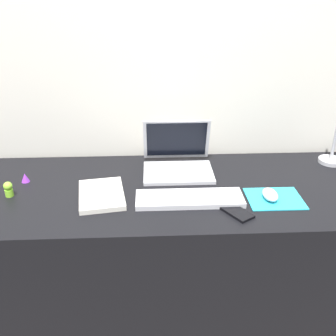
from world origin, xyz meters
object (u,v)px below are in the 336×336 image
Objects in this scene: laptop at (177,157)px; keyboard at (190,199)px; cell_phone at (236,212)px; toy_figurine_purple at (25,178)px; notebook_pad at (101,195)px; mouse at (270,195)px; toy_figurine_lime at (8,189)px.

keyboard is (0.03, -0.29, -0.04)m from laptop.
toy_figurine_purple is at bearing 128.35° from cell_phone.
mouse is at bearing -13.18° from notebook_pad.
laptop is 0.73× the size of keyboard.
toy_figurine_purple is (-0.98, 0.19, -0.00)m from mouse.
mouse is at bearing -1.79° from cell_phone.
toy_figurine_purple is (-0.67, 0.19, 0.01)m from keyboard.
toy_figurine_lime is at bearing -162.11° from laptop.
keyboard is 0.71m from toy_figurine_lime.
laptop is 7.86× the size of toy_figurine_purple.
toy_figurine_purple reaches higher than keyboard.
notebook_pad is 3.93× the size of toy_figurine_lime.
keyboard is 0.31m from mouse.
toy_figurine_purple is at bearing 164.20° from keyboard.
notebook_pad is at bearing -3.90° from toy_figurine_lime.
mouse is at bearing -0.33° from keyboard.
laptop is at bearing 17.89° from toy_figurine_lime.
toy_figurine_lime is (-0.86, 0.16, 0.03)m from cell_phone.
mouse is 0.65m from notebook_pad.
cell_phone is 0.88m from toy_figurine_lime.
notebook_pad is 6.29× the size of toy_figurine_purple.
toy_figurine_lime is (-1.01, 0.07, 0.01)m from mouse.
notebook_pad is 0.36m from toy_figurine_lime.
toy_figurine_purple is at bearing 147.74° from notebook_pad.
keyboard is at bearing -84.64° from laptop.
toy_figurine_lime is (-0.70, 0.07, 0.02)m from keyboard.
toy_figurine_purple reaches higher than cell_phone.
mouse is at bearing -4.14° from toy_figurine_lime.
laptop is 3.12× the size of mouse.
keyboard is at bearing -15.80° from toy_figurine_purple.
cell_phone is 0.88m from toy_figurine_purple.
laptop reaches higher than mouse.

